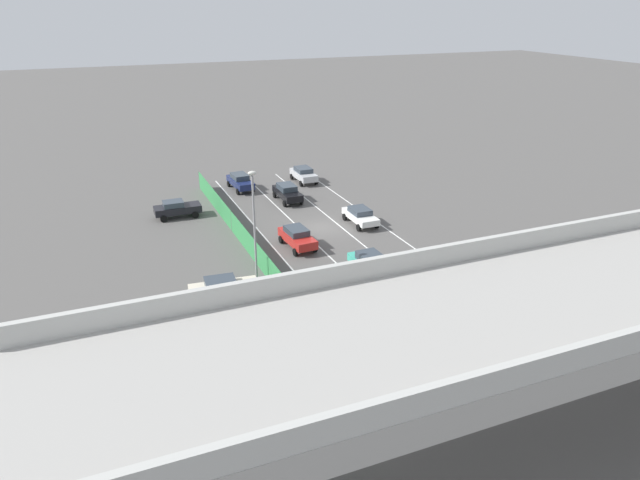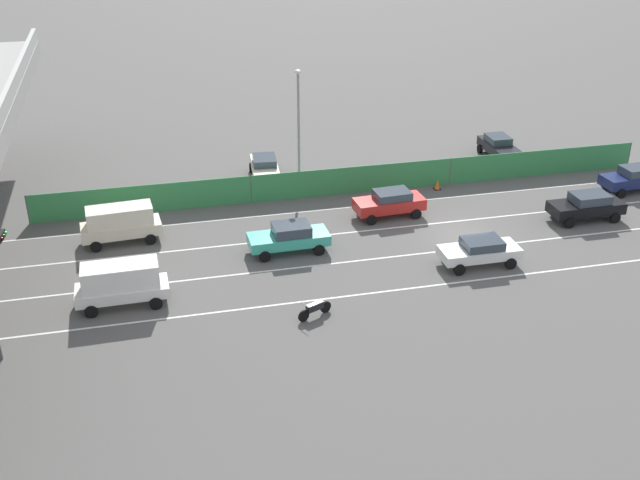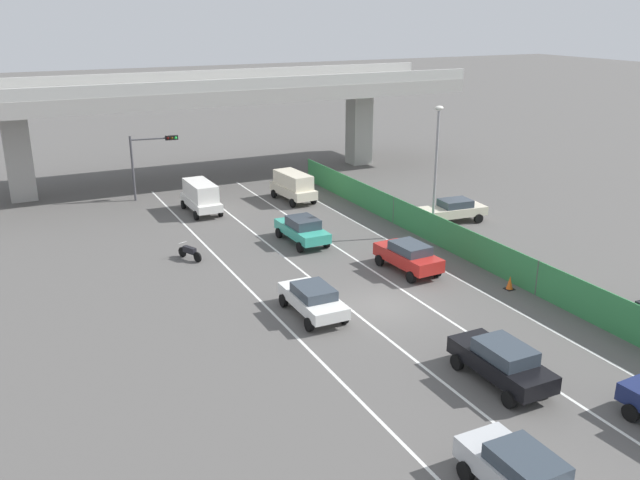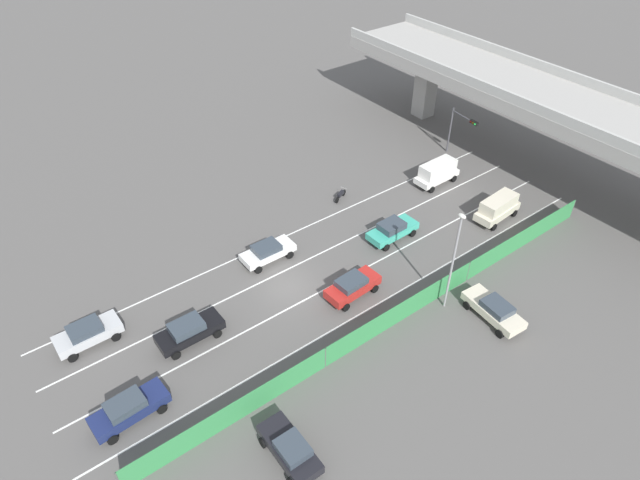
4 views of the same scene
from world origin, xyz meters
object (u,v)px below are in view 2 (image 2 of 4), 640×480
Objects in this scene: car_sedan_black at (587,205)px; car_van_cream at (120,222)px; car_hatchback_white at (480,250)px; parked_sedan_dark at (499,147)px; car_taxi_teal at (289,237)px; street_lamp at (299,122)px; motorcycle at (315,309)px; parked_sedan_cream at (265,167)px; car_sedan_navy at (636,177)px; car_sedan_red at (390,202)px; traffic_cone at (437,184)px; car_van_white at (121,282)px.

car_sedan_black is 0.98× the size of car_van_cream.
parked_sedan_dark is at bearing -28.57° from car_hatchback_white.
car_van_cream reaches higher than car_sedan_black.
car_van_cream reaches higher than parked_sedan_dark.
car_taxi_teal is at bearing -110.66° from car_van_cream.
car_hatchback_white is at bearing -148.21° from street_lamp.
car_hatchback_white is 20.44m from car_van_cream.
car_sedan_black is 1.06× the size of parked_sedan_dark.
parked_sedan_cream reaches higher than motorcycle.
car_van_cream is (7.43, 19.04, 0.37)m from car_hatchback_white.
car_sedan_navy is at bearing -63.16° from car_hatchback_white.
parked_sedan_cream is (-0.11, 17.54, -0.03)m from parked_sedan_dark.
car_taxi_teal is 1.01× the size of car_sedan_black.
motorcycle is (-10.36, 7.19, -0.48)m from car_sedan_red.
traffic_cone is (3.27, 12.73, -0.59)m from car_sedan_navy.
car_hatchback_white is 16.13m from car_sedan_navy.
car_taxi_teal is at bearing 121.73° from parked_sedan_dark.
parked_sedan_dark is (11.21, 0.56, -0.04)m from car_sedan_black.
car_sedan_red reaches higher than car_taxi_teal.
car_sedan_navy reaches higher than car_taxi_teal.
parked_sedan_cream is 5.31m from street_lamp.
car_van_white is at bearing 116.49° from traffic_cone.
parked_sedan_dark is 17.54m from parked_sedan_cream.
parked_sedan_dark is (7.93, -11.05, -0.03)m from car_sedan_red.
car_sedan_navy reaches higher than traffic_cone.
car_van_white is (-3.72, 9.24, 0.35)m from car_taxi_teal.
car_van_white reaches higher than car_taxi_teal.
car_van_white is 9.70m from motorcycle.
parked_sedan_cream is (14.78, -9.75, -0.38)m from car_van_white.
car_hatchback_white is at bearing -111.92° from car_taxi_teal.
car_taxi_teal reaches higher than parked_sedan_dark.
car_taxi_teal is 9.86m from car_van_cream.
car_van_cream is at bearing 89.15° from car_sedan_red.
motorcycle is 16.12m from street_lamp.
car_sedan_navy reaches higher than parked_sedan_cream.
car_van_white is at bearing 135.76° from street_lamp.
street_lamp reaches higher than car_sedan_black.
car_sedan_black is at bearing 121.08° from car_sedan_navy.
car_sedan_navy is at bearing -108.05° from parked_sedan_cream.
car_sedan_red is 2.44× the size of motorcycle.
car_van_white is at bearing 69.38° from motorcycle.
parked_sedan_dark reaches higher than parked_sedan_cream.
traffic_cone is at bearing -81.41° from car_van_cream.
car_hatchback_white is at bearing 171.07° from traffic_cone.
car_van_white reaches higher than parked_sedan_cream.
street_lamp is (4.82, 21.89, 4.00)m from car_sedan_navy.
parked_sedan_dark reaches higher than motorcycle.
car_sedan_navy is (3.33, -24.21, 0.02)m from car_taxi_teal.
motorcycle is 2.49× the size of traffic_cone.
car_sedan_red is 0.97× the size of car_sedan_black.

